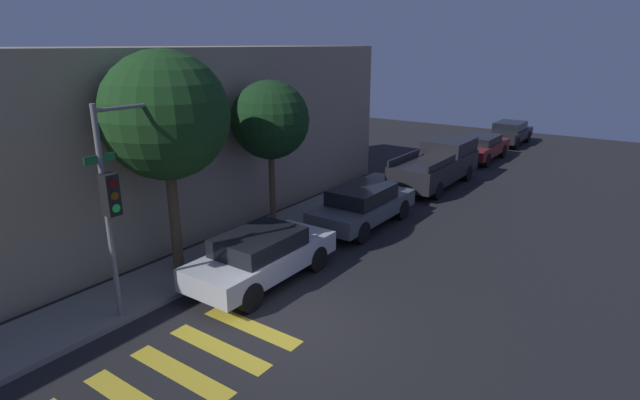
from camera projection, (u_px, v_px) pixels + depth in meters
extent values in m
plane|color=black|center=(293.00, 328.00, 11.12)|extent=(60.00, 60.00, 0.00)
cube|color=slate|center=(171.00, 277.00, 13.41)|extent=(26.00, 2.00, 0.14)
cube|color=gray|center=(66.00, 151.00, 14.96)|extent=(26.00, 6.00, 5.97)
cube|color=gold|center=(181.00, 373.00, 9.61)|extent=(0.45, 2.60, 0.00)
cube|color=gold|center=(219.00, 348.00, 10.39)|extent=(0.45, 2.60, 0.00)
cube|color=gold|center=(252.00, 327.00, 11.17)|extent=(0.45, 2.60, 0.00)
cylinder|color=slate|center=(108.00, 219.00, 10.72)|extent=(0.12, 0.12, 4.92)
cube|color=black|center=(110.00, 195.00, 10.43)|extent=(0.30, 0.30, 0.90)
cylinder|color=#4C0C0C|center=(113.00, 183.00, 10.26)|extent=(0.18, 0.02, 0.18)
cylinder|color=#593D0A|center=(115.00, 196.00, 10.34)|extent=(0.18, 0.02, 0.18)
cylinder|color=#26E54C|center=(116.00, 208.00, 10.42)|extent=(0.18, 0.02, 0.18)
cube|color=#19662D|center=(100.00, 159.00, 10.32)|extent=(0.70, 0.02, 0.18)
cylinder|color=slate|center=(134.00, 106.00, 10.76)|extent=(1.88, 0.08, 0.08)
sphere|color=#F9E5B2|center=(170.00, 107.00, 11.52)|extent=(0.36, 0.36, 0.36)
cube|color=#B7BABF|center=(263.00, 259.00, 13.15)|extent=(4.35, 1.77, 0.57)
cube|color=black|center=(259.00, 242.00, 12.91)|extent=(2.26, 1.55, 0.47)
cylinder|color=black|center=(273.00, 246.00, 14.72)|extent=(0.73, 0.22, 0.73)
cylinder|color=black|center=(317.00, 259.00, 13.85)|extent=(0.73, 0.22, 0.73)
cylinder|color=black|center=(204.00, 279.00, 12.62)|extent=(0.73, 0.22, 0.73)
cylinder|color=black|center=(250.00, 297.00, 11.75)|extent=(0.73, 0.22, 0.73)
cube|color=#4C5156|center=(363.00, 208.00, 17.22)|extent=(4.56, 1.76, 0.56)
cube|color=black|center=(362.00, 194.00, 16.97)|extent=(2.37, 1.55, 0.50)
cylinder|color=black|center=(364.00, 202.00, 18.84)|extent=(0.73, 0.22, 0.73)
cylinder|color=black|center=(402.00, 209.00, 17.97)|extent=(0.73, 0.22, 0.73)
cylinder|color=black|center=(321.00, 223.00, 16.63)|extent=(0.73, 0.22, 0.73)
cylinder|color=black|center=(362.00, 232.00, 15.77)|extent=(0.73, 0.22, 0.73)
cube|color=black|center=(435.00, 168.00, 22.00)|extent=(5.70, 1.94, 0.92)
cube|color=black|center=(450.00, 146.00, 23.00)|extent=(2.57, 1.79, 0.60)
cube|color=black|center=(404.00, 158.00, 21.18)|extent=(2.85, 0.08, 0.28)
cube|color=black|center=(442.00, 163.00, 20.24)|extent=(2.85, 0.08, 0.28)
cylinder|color=black|center=(432.00, 168.00, 24.00)|extent=(0.73, 0.22, 0.73)
cylinder|color=black|center=(467.00, 173.00, 23.03)|extent=(0.73, 0.22, 0.73)
cylinder|color=black|center=(398.00, 184.00, 21.25)|extent=(0.73, 0.22, 0.73)
cylinder|color=black|center=(437.00, 190.00, 20.27)|extent=(0.73, 0.22, 0.73)
cube|color=maroon|center=(481.00, 148.00, 27.00)|extent=(4.62, 1.73, 0.59)
cube|color=black|center=(482.00, 140.00, 26.76)|extent=(2.40, 1.52, 0.40)
cylinder|color=black|center=(476.00, 148.00, 28.63)|extent=(0.73, 0.22, 0.73)
cylinder|color=black|center=(503.00, 151.00, 27.78)|extent=(0.73, 0.22, 0.73)
cylinder|color=black|center=(458.00, 156.00, 26.40)|extent=(0.73, 0.22, 0.73)
cylinder|color=black|center=(487.00, 160.00, 25.55)|extent=(0.73, 0.22, 0.73)
cube|color=black|center=(510.00, 134.00, 31.27)|extent=(4.39, 1.76, 0.55)
cube|color=black|center=(510.00, 126.00, 31.03)|extent=(2.29, 1.55, 0.51)
cylinder|color=black|center=(503.00, 134.00, 32.85)|extent=(0.73, 0.22, 0.73)
cylinder|color=black|center=(528.00, 137.00, 31.98)|extent=(0.73, 0.22, 0.73)
cylinder|color=black|center=(490.00, 141.00, 30.73)|extent=(0.73, 0.22, 0.73)
cylinder|color=black|center=(516.00, 143.00, 29.86)|extent=(0.73, 0.22, 0.73)
cylinder|color=brown|center=(175.00, 219.00, 13.40)|extent=(0.28, 0.28, 3.11)
sphere|color=#193D19|center=(165.00, 115.00, 12.57)|extent=(3.28, 3.28, 3.28)
cylinder|color=brown|center=(272.00, 190.00, 16.58)|extent=(0.20, 0.20, 2.81)
sphere|color=#143316|center=(270.00, 120.00, 15.88)|extent=(2.51, 2.51, 2.51)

